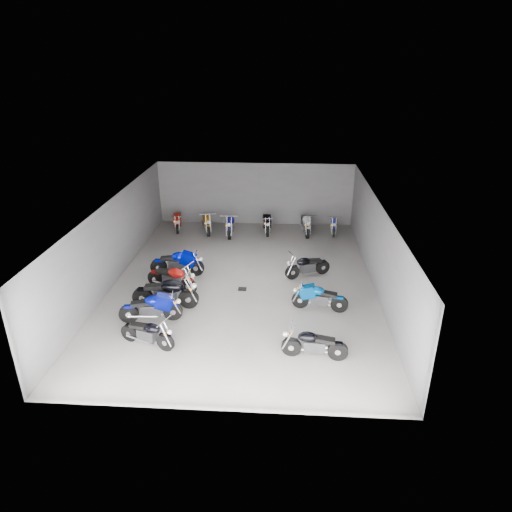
% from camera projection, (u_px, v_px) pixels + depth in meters
% --- Properties ---
extents(ground, '(14.00, 14.00, 0.00)m').
position_uv_depth(ground, '(243.00, 283.00, 17.75)').
color(ground, '#9B9893').
rests_on(ground, ground).
extents(wall_back, '(10.00, 0.10, 3.20)m').
position_uv_depth(wall_back, '(255.00, 194.00, 23.51)').
color(wall_back, slate).
rests_on(wall_back, ground).
extents(wall_left, '(0.10, 14.00, 3.20)m').
position_uv_depth(wall_left, '(113.00, 242.00, 17.40)').
color(wall_left, slate).
rests_on(wall_left, ground).
extents(wall_right, '(0.10, 14.00, 3.20)m').
position_uv_depth(wall_right, '(378.00, 248.00, 16.82)').
color(wall_right, slate).
rests_on(wall_right, ground).
extents(ceiling, '(10.00, 14.00, 0.04)m').
position_uv_depth(ceiling, '(242.00, 204.00, 16.46)').
color(ceiling, black).
rests_on(ceiling, wall_back).
extents(drain_grate, '(0.32, 0.32, 0.01)m').
position_uv_depth(drain_grate, '(242.00, 289.00, 17.30)').
color(drain_grate, black).
rests_on(drain_grate, ground).
extents(motorcycle_left_a, '(1.81, 0.75, 0.83)m').
position_uv_depth(motorcycle_left_a, '(148.00, 333.00, 13.74)').
color(motorcycle_left_a, black).
rests_on(motorcycle_left_a, ground).
extents(motorcycle_left_b, '(2.07, 0.54, 0.92)m').
position_uv_depth(motorcycle_left_b, '(151.00, 308.00, 15.02)').
color(motorcycle_left_b, black).
rests_on(motorcycle_left_b, ground).
extents(motorcycle_left_c, '(2.35, 0.45, 1.03)m').
position_uv_depth(motorcycle_left_c, '(166.00, 293.00, 15.85)').
color(motorcycle_left_c, black).
rests_on(motorcycle_left_c, ground).
extents(motorcycle_left_d, '(2.03, 0.88, 0.93)m').
position_uv_depth(motorcycle_left_d, '(172.00, 278.00, 17.03)').
color(motorcycle_left_d, black).
rests_on(motorcycle_left_d, ground).
extents(motorcycle_left_e, '(2.18, 0.42, 0.96)m').
position_uv_depth(motorcycle_left_e, '(178.00, 263.00, 18.22)').
color(motorcycle_left_e, black).
rests_on(motorcycle_left_e, ground).
extents(motorcycle_right_a, '(1.94, 0.43, 0.85)m').
position_uv_depth(motorcycle_right_a, '(314.00, 344.00, 13.19)').
color(motorcycle_right_a, black).
rests_on(motorcycle_right_a, ground).
extents(motorcycle_right_c, '(1.95, 0.50, 0.86)m').
position_uv_depth(motorcycle_right_c, '(319.00, 298.00, 15.72)').
color(motorcycle_right_c, black).
rests_on(motorcycle_right_c, ground).
extents(motorcycle_right_e, '(1.81, 0.92, 0.85)m').
position_uv_depth(motorcycle_right_e, '(307.00, 266.00, 18.12)').
color(motorcycle_right_e, black).
rests_on(motorcycle_right_e, ground).
extents(motorcycle_back_a, '(0.51, 1.98, 0.87)m').
position_uv_depth(motorcycle_back_a, '(178.00, 220.00, 23.13)').
color(motorcycle_back_a, black).
rests_on(motorcycle_back_a, ground).
extents(motorcycle_back_b, '(0.71, 2.08, 0.94)m').
position_uv_depth(motorcycle_back_b, '(207.00, 222.00, 22.79)').
color(motorcycle_back_b, black).
rests_on(motorcycle_back_b, ground).
extents(motorcycle_back_c, '(0.45, 2.20, 0.97)m').
position_uv_depth(motorcycle_back_c, '(230.00, 224.00, 22.46)').
color(motorcycle_back_c, black).
rests_on(motorcycle_back_c, ground).
extents(motorcycle_back_d, '(0.47, 2.09, 0.92)m').
position_uv_depth(motorcycle_back_d, '(266.00, 222.00, 22.77)').
color(motorcycle_back_d, black).
rests_on(motorcycle_back_d, ground).
extents(motorcycle_back_e, '(0.47, 2.13, 0.93)m').
position_uv_depth(motorcycle_back_e, '(306.00, 224.00, 22.57)').
color(motorcycle_back_e, black).
rests_on(motorcycle_back_e, ground).
extents(motorcycle_back_f, '(0.41, 1.89, 0.83)m').
position_uv_depth(motorcycle_back_f, '(334.00, 224.00, 22.67)').
color(motorcycle_back_f, black).
rests_on(motorcycle_back_f, ground).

